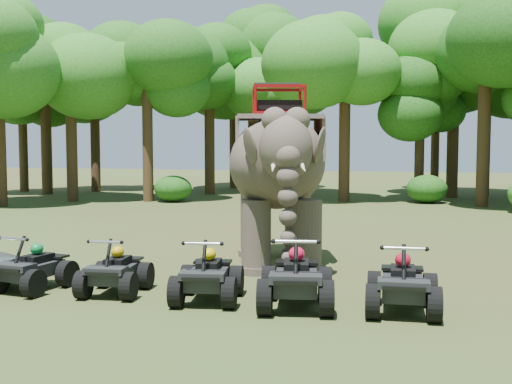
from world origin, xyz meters
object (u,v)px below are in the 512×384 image
atv_1 (115,265)px  atv_3 (296,271)px  atv_0 (32,262)px  atv_4 (403,277)px  elephant (279,174)px  atv_2 (208,269)px

atv_1 → atv_3: 3.70m
atv_0 → atv_4: atv_4 is taller
elephant → atv_4: bearing=-67.5°
elephant → atv_4: (3.07, -3.91, -1.60)m
atv_3 → atv_4: (1.89, 0.12, -0.04)m
atv_2 → atv_0: bearing=171.6°
elephant → atv_2: bearing=-113.4°
atv_2 → atv_4: atv_4 is taller
elephant → atv_2: size_ratio=3.23×
elephant → atv_4: size_ratio=3.10×
atv_2 → atv_3: 1.72m
elephant → atv_1: (-2.52, -3.84, -1.67)m
atv_3 → atv_4: atv_3 is taller
atv_4 → elephant: bearing=125.9°
atv_4 → atv_3: bearing=-178.6°
atv_1 → atv_0: bearing=178.8°
elephant → atv_3: elephant is taller
atv_2 → atv_4: (3.61, 0.05, 0.03)m
atv_1 → atv_4: bearing=-5.9°
atv_0 → atv_2: size_ratio=0.95×
atv_0 → atv_1: size_ratio=1.01×
atv_1 → atv_3: atv_3 is taller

